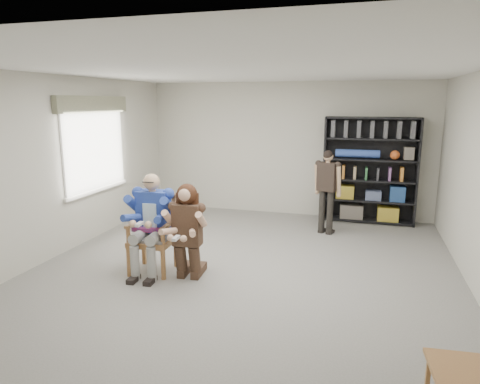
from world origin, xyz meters
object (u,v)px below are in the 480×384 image
(armchair, at_px, (152,235))
(bookshelf, at_px, (370,171))
(seated_man, at_px, (152,223))
(kneeling_woman, at_px, (187,233))
(standing_man, at_px, (327,192))

(armchair, distance_m, bookshelf, 4.64)
(armchair, xyz_separation_m, seated_man, (0.00, 0.00, 0.17))
(armchair, height_order, kneeling_woman, kneeling_woman)
(bookshelf, bearing_deg, seated_man, -129.59)
(bookshelf, bearing_deg, standing_man, -125.49)
(armchair, distance_m, kneeling_woman, 0.60)
(seated_man, bearing_deg, standing_man, 44.96)
(armchair, bearing_deg, seated_man, 0.00)
(bookshelf, bearing_deg, armchair, -129.59)
(seated_man, bearing_deg, armchair, 0.00)
(seated_man, distance_m, standing_man, 3.35)
(kneeling_woman, relative_size, standing_man, 0.84)
(armchair, relative_size, bookshelf, 0.52)
(seated_man, height_order, bookshelf, bookshelf)
(armchair, bearing_deg, bookshelf, 46.52)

